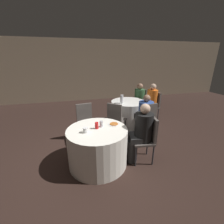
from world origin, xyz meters
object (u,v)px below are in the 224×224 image
pizza_plate_near (114,124)px  chair_near_east (148,135)px  bottle_far (122,99)px  person_green_jacket (139,100)px  person_black_shirt (140,133)px  person_orange_shirt (150,102)px  soda_can_silver (101,124)px  chair_near_north (85,119)px  person_blue_shirt (144,114)px  soda_can_red (97,126)px  table_near (98,147)px  chair_far_east (154,103)px  chair_far_south (148,118)px  table_far (128,113)px  chair_far_northeast (140,100)px  chair_far_southwest (116,117)px

pizza_plate_near → chair_near_east: bearing=-24.2°
bottle_far → person_green_jacket: bearing=39.1°
pizza_plate_near → person_black_shirt: bearing=-29.1°
person_orange_shirt → soda_can_silver: (-1.93, -1.67, 0.18)m
bottle_far → person_black_shirt: bearing=-95.5°
chair_near_north → person_blue_shirt: size_ratio=0.83×
soda_can_red → bottle_far: (0.97, 1.46, 0.06)m
table_near → chair_near_north: chair_near_north is taller
chair_far_east → person_green_jacket: (-0.37, 0.41, 0.04)m
chair_far_south → pizza_plate_near: chair_far_south is taller
chair_near_east → person_green_jacket: bearing=-11.4°
soda_can_silver → table_far: bearing=53.6°
chair_near_north → chair_far_northeast: size_ratio=1.00×
chair_near_north → person_black_shirt: (0.95, -1.09, 0.05)m
table_near → chair_far_east: (2.18, 1.78, 0.19)m
soda_can_silver → chair_far_northeast: bearing=50.3°
pizza_plate_near → soda_can_red: soda_can_red is taller
person_blue_shirt → soda_can_red: (-1.37, -0.82, 0.21)m
table_near → soda_can_red: soda_can_red is taller
person_blue_shirt → bottle_far: person_blue_shirt is taller
table_far → soda_can_red: 2.07m
chair_near_north → chair_far_northeast: 2.46m
table_near → chair_near_east: size_ratio=1.20×
chair_near_east → bottle_far: bearing=8.6°
person_black_shirt → bottle_far: (0.15, 1.61, 0.25)m
chair_far_south → bottle_far: bearing=109.0°
chair_far_southwest → chair_far_east: (1.56, 0.86, 0.00)m
chair_near_north → soda_can_silver: 0.95m
chair_far_east → person_green_jacket: size_ratio=0.81×
chair_near_east → bottle_far: 1.67m
pizza_plate_near → bottle_far: size_ratio=0.97×
pizza_plate_near → chair_far_south: bearing=28.5°
table_far → soda_can_silver: soda_can_silver is taller
person_orange_shirt → pizza_plate_near: bearing=125.8°
chair_far_south → person_blue_shirt: (-0.03, 0.16, 0.03)m
table_near → chair_near_north: bearing=98.2°
chair_far_east → person_black_shirt: bearing=135.7°
chair_far_east → soda_can_silver: (-2.09, -1.69, 0.24)m
chair_far_southwest → person_blue_shirt: size_ratio=0.83×
soda_can_silver → bottle_far: size_ratio=0.50×
chair_near_east → chair_far_south: bearing=-18.6°
person_black_shirt → soda_can_silver: bearing=82.4°
chair_far_northeast → person_green_jacket: person_green_jacket is taller
person_orange_shirt → person_black_shirt: bearing=138.7°
chair_far_south → pizza_plate_near: 1.20m
person_green_jacket → person_orange_shirt: bearing=162.6°
table_far → chair_far_southwest: 0.97m
chair_far_east → soda_can_silver: 2.70m
bottle_far → soda_can_silver: bearing=-121.6°
person_green_jacket → chair_far_southwest: bearing=93.0°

